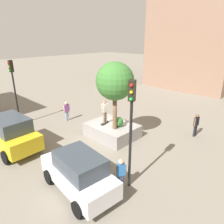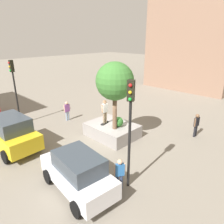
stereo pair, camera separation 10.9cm
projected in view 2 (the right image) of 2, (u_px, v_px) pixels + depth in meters
The scene contains 14 objects.
ground_plane at pixel (108, 137), 14.40m from camera, with size 120.00×120.00×0.00m, color gray.
planter_ledge at pixel (112, 130), 14.46m from camera, with size 3.29×2.56×0.89m, color gray.
plaza_tree at pixel (115, 82), 12.59m from camera, with size 2.36×2.36×4.32m.
boxwood_shrub at pixel (118, 122), 13.85m from camera, with size 0.67×0.67×0.67m, color #2D6628.
skateboard at pixel (105, 123), 14.39m from camera, with size 0.36×0.83×0.07m.
skateboarder at pixel (105, 110), 14.07m from camera, with size 0.25×0.55×1.63m.
police_car at pixel (78, 172), 9.16m from camera, with size 4.19×2.21×1.88m.
taxi_cab at pixel (10, 132), 12.67m from camera, with size 4.63×2.28×2.12m.
traffic_light_corner at pixel (14, 82), 15.49m from camera, with size 0.30×0.35×4.99m.
traffic_light_median at pixel (130, 119), 8.61m from camera, with size 0.36×0.37×4.99m.
pedestrian_crossing at pixel (120, 172), 9.25m from camera, with size 0.37×0.46×1.55m.
passerby_with_bag at pixel (196, 124), 14.23m from camera, with size 0.26×0.56×1.66m.
bystander_watching at pixel (67, 110), 17.04m from camera, with size 0.25×0.55×1.62m.
plaza_lowrise_south at pixel (199, 19), 26.04m from camera, with size 10.66×7.32×17.39m, color #8C6B56.
Camera 2 is at (-9.25, 9.04, 6.57)m, focal length 33.36 mm.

